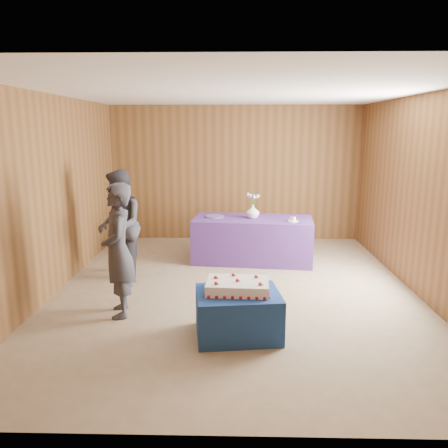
{
  "coord_description": "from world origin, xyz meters",
  "views": [
    {
      "loc": [
        -0.02,
        -5.84,
        2.24
      ],
      "look_at": [
        -0.16,
        0.1,
        0.94
      ],
      "focal_mm": 35.0,
      "sensor_mm": 36.0,
      "label": 1
    }
  ],
  "objects_px": {
    "vase": "(253,211)",
    "guest_right": "(120,225)",
    "cake_table": "(238,314)",
    "serving_table": "(253,240)",
    "sheet_cake": "(237,286)",
    "guest_left": "(118,251)"
  },
  "relations": [
    {
      "from": "guest_right",
      "to": "cake_table",
      "type": "bearing_deg",
      "value": 23.98
    },
    {
      "from": "vase",
      "to": "guest_right",
      "type": "relative_size",
      "value": 0.14
    },
    {
      "from": "vase",
      "to": "serving_table",
      "type": "bearing_deg",
      "value": -66.92
    },
    {
      "from": "guest_right",
      "to": "sheet_cake",
      "type": "bearing_deg",
      "value": 24.34
    },
    {
      "from": "serving_table",
      "to": "guest_right",
      "type": "relative_size",
      "value": 1.21
    },
    {
      "from": "cake_table",
      "to": "vase",
      "type": "distance_m",
      "value": 2.9
    },
    {
      "from": "serving_table",
      "to": "vase",
      "type": "distance_m",
      "value": 0.49
    },
    {
      "from": "serving_table",
      "to": "vase",
      "type": "bearing_deg",
      "value": 119.04
    },
    {
      "from": "serving_table",
      "to": "vase",
      "type": "relative_size",
      "value": 8.68
    },
    {
      "from": "sheet_cake",
      "to": "guest_left",
      "type": "xyz_separation_m",
      "value": [
        -1.43,
        0.49,
        0.25
      ]
    },
    {
      "from": "serving_table",
      "to": "guest_left",
      "type": "xyz_separation_m",
      "value": [
        -1.7,
        -2.28,
        0.44
      ]
    },
    {
      "from": "vase",
      "to": "guest_right",
      "type": "distance_m",
      "value": 2.24
    },
    {
      "from": "cake_table",
      "to": "sheet_cake",
      "type": "xyz_separation_m",
      "value": [
        -0.01,
        0.03,
        0.31
      ]
    },
    {
      "from": "vase",
      "to": "guest_left",
      "type": "height_order",
      "value": "guest_left"
    },
    {
      "from": "sheet_cake",
      "to": "guest_right",
      "type": "bearing_deg",
      "value": 136.67
    },
    {
      "from": "guest_left",
      "to": "vase",
      "type": "bearing_deg",
      "value": 127.91
    },
    {
      "from": "sheet_cake",
      "to": "guest_left",
      "type": "height_order",
      "value": "guest_left"
    },
    {
      "from": "sheet_cake",
      "to": "cake_table",
      "type": "bearing_deg",
      "value": -74.68
    },
    {
      "from": "serving_table",
      "to": "sheet_cake",
      "type": "xyz_separation_m",
      "value": [
        -0.28,
        -2.78,
        0.19
      ]
    },
    {
      "from": "serving_table",
      "to": "sheet_cake",
      "type": "bearing_deg",
      "value": -89.77
    },
    {
      "from": "serving_table",
      "to": "guest_right",
      "type": "distance_m",
      "value": 2.29
    },
    {
      "from": "serving_table",
      "to": "sheet_cake",
      "type": "height_order",
      "value": "serving_table"
    }
  ]
}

